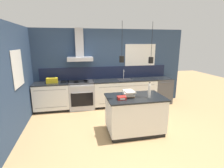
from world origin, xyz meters
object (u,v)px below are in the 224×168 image
Objects in this scene: dishwasher at (161,90)px; red_supply_box at (122,98)px; bottle_on_island at (149,91)px; book_stack at (129,94)px; yellow_toolbox at (52,80)px; oven_range at (82,95)px.

red_supply_box is (-2.05, -2.03, 0.49)m from dishwasher.
bottle_on_island is at bearing -0.49° from red_supply_box.
book_stack is 1.02× the size of yellow_toolbox.
oven_range is at bearing 126.11° from bottle_on_island.
yellow_toolbox is at bearing 130.35° from red_supply_box.
book_stack reaches higher than oven_range.
book_stack is at bearing -60.63° from oven_range.
oven_range is at bearing 119.37° from book_stack.
oven_range is at bearing 112.15° from red_supply_box.
bottle_on_island is (1.48, -2.03, 0.61)m from oven_range.
oven_range is 2.63× the size of book_stack.
bottle_on_island reaches higher than red_supply_box.
bottle_on_island reaches higher than yellow_toolbox.
bottle_on_island is 3.13m from yellow_toolbox.
red_supply_box reaches higher than oven_range.
book_stack reaches higher than dishwasher.
dishwasher is at bearing 44.70° from red_supply_box.
book_stack is (1.04, -1.85, 0.53)m from oven_range.
red_supply_box is (0.82, -2.02, 0.49)m from oven_range.
oven_range is at bearing -179.92° from dishwasher.
dishwasher is 2.92m from red_supply_box.
red_supply_box is 2.66m from yellow_toolbox.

